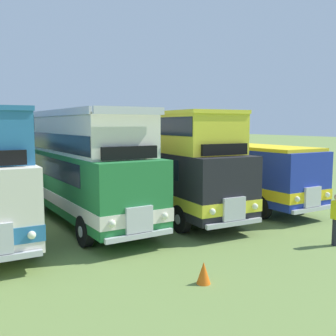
% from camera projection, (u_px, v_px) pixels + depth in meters
% --- Properties ---
extents(ground_plane, '(200.00, 200.00, 0.00)m').
position_uv_depth(ground_plane, '(35.00, 226.00, 15.41)').
color(ground_plane, olive).
extents(bus_fourth_in_row, '(2.86, 10.23, 4.52)m').
position_uv_depth(bus_fourth_in_row, '(81.00, 164.00, 16.15)').
color(bus_fourth_in_row, '#237538').
rests_on(bus_fourth_in_row, ground).
extents(bus_fifth_in_row, '(2.94, 10.33, 4.49)m').
position_uv_depth(bus_fifth_in_row, '(165.00, 157.00, 17.85)').
color(bus_fifth_in_row, black).
rests_on(bus_fifth_in_row, ground).
extents(bus_sixth_in_row, '(2.75, 9.75, 2.99)m').
position_uv_depth(bus_sixth_in_row, '(233.00, 169.00, 19.69)').
color(bus_sixth_in_row, '#1E339E').
rests_on(bus_sixth_in_row, ground).
extents(cone_near_end, '(0.36, 0.36, 0.56)m').
position_uv_depth(cone_near_end, '(204.00, 273.00, 9.85)').
color(cone_near_end, orange).
rests_on(cone_near_end, ground).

